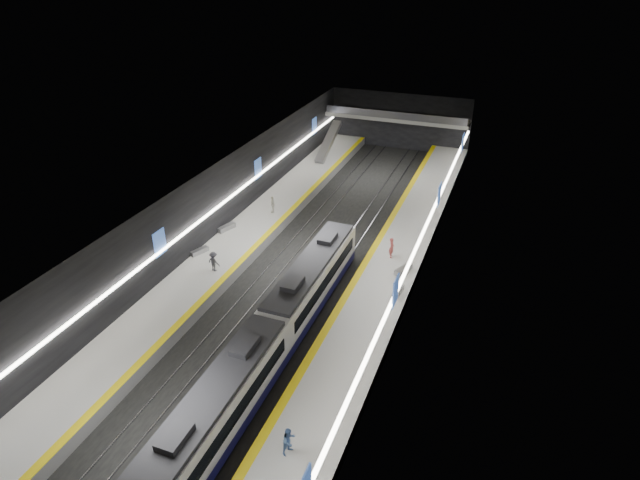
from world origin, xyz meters
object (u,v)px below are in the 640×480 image
at_px(passenger_right_a, 392,248).
at_px(passenger_right_b, 289,441).
at_px(escalator, 328,142).
at_px(passenger_left_a, 273,204).
at_px(bench_left_near, 200,251).
at_px(bench_left_far, 227,228).
at_px(passenger_left_b, 214,262).
at_px(train, 272,335).
at_px(bench_right_far, 403,270).
at_px(bench_right_near, 398,292).

xyz_separation_m(passenger_right_a, passenger_right_b, (-0.02, -23.01, -0.08)).
height_order(escalator, passenger_left_a, escalator).
height_order(bench_left_near, bench_left_far, bench_left_far).
distance_m(escalator, passenger_left_b, 31.42).
relative_size(train, bench_right_far, 15.35).
distance_m(bench_left_near, bench_right_near, 18.67).
xyz_separation_m(escalator, bench_left_far, (-2.00, -24.25, -1.65)).
distance_m(escalator, bench_left_near, 29.38).
height_order(passenger_right_b, passenger_left_a, passenger_left_a).
height_order(train, passenger_right_a, train).
relative_size(escalator, bench_right_far, 4.09).
bearing_deg(bench_left_near, escalator, 107.63).
distance_m(bench_right_far, passenger_left_b, 16.49).
height_order(bench_right_near, passenger_left_b, passenger_left_b).
bearing_deg(escalator, passenger_right_b, -72.53).
bearing_deg(bench_left_far, passenger_left_b, -49.08).
height_order(bench_right_near, passenger_right_a, passenger_right_a).
bearing_deg(bench_right_far, passenger_left_b, -135.38).
bearing_deg(passenger_right_a, bench_right_near, -171.67).
bearing_deg(passenger_right_b, train, 53.98).
bearing_deg(bench_right_far, bench_right_near, -59.78).
relative_size(bench_left_near, bench_right_far, 0.92).
xyz_separation_m(bench_right_near, passenger_left_b, (-15.82, -2.19, 0.70)).
height_order(escalator, bench_left_near, escalator).
height_order(bench_left_near, passenger_right_a, passenger_right_a).
relative_size(escalator, bench_right_near, 4.58).
height_order(train, passenger_left_b, train).
distance_m(bench_left_far, passenger_left_b, 7.71).
xyz_separation_m(train, bench_left_near, (-12.00, 9.68, -0.98)).
bearing_deg(escalator, passenger_left_a, -88.13).
bearing_deg(escalator, passenger_right_a, -58.10).
xyz_separation_m(passenger_right_b, passenger_left_a, (-14.06, 27.70, 0.05)).
bearing_deg(passenger_right_b, passenger_left_b, 64.87).
distance_m(bench_left_far, bench_right_far, 18.39).
distance_m(passenger_right_a, passenger_left_a, 14.84).
relative_size(train, passenger_left_b, 16.39).
relative_size(passenger_right_a, passenger_left_b, 1.05).
bearing_deg(passenger_left_b, train, 151.60).
distance_m(bench_left_near, bench_right_far, 18.66).
bearing_deg(passenger_right_b, bench_left_far, 59.34).
bearing_deg(bench_left_near, bench_right_far, 32.37).
distance_m(train, bench_right_near, 11.85).
bearing_deg(bench_left_far, train, -31.60).
bearing_deg(bench_right_far, escalator, 146.99).
bearing_deg(bench_right_near, escalator, 126.03).
relative_size(bench_left_near, passenger_left_b, 0.98).
height_order(bench_left_near, bench_right_near, bench_left_near).
xyz_separation_m(bench_left_far, passenger_left_b, (2.85, -7.14, 0.67)).
height_order(passenger_right_a, passenger_right_b, passenger_right_a).
bearing_deg(passenger_right_b, bench_right_near, 16.14).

